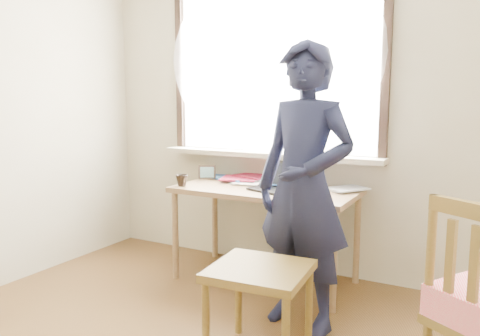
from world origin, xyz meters
The scene contains 12 objects.
room_shell centered at (-0.02, 0.20, 1.64)m, with size 3.52×4.02×2.61m.
desk centered at (-0.09, 1.63, 0.64)m, with size 1.33×0.67×0.71m.
laptop centered at (0.01, 1.59, 0.76)m, with size 0.37×0.33×0.21m.
mug_white centered at (-0.14, 1.85, 0.77)m, with size 0.13×0.13×0.10m, color white.
mug_dark centered at (-0.68, 1.40, 0.76)m, with size 0.09×0.09×0.09m, color black.
mouse centered at (0.37, 1.53, 0.73)m, with size 0.10×0.07×0.04m, color black.
desk_clutter centered at (-0.26, 1.81, 0.74)m, with size 0.80×0.54×0.05m.
book_a centered at (-0.52, 1.88, 0.73)m, with size 0.19×0.25×0.02m, color white.
book_b centered at (0.39, 1.88, 0.73)m, with size 0.20×0.27×0.02m, color white.
picture_frame centered at (-0.66, 1.73, 0.77)m, with size 0.13×0.09×0.11m.
work_chair centered at (0.35, 0.64, 0.42)m, with size 0.53×0.51×0.50m.
person centered at (0.42, 1.10, 0.85)m, with size 0.62×0.41×1.70m, color black.
Camera 1 is at (1.38, -1.45, 1.36)m, focal length 35.00 mm.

